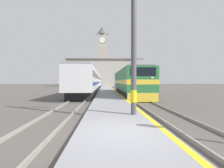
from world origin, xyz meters
TOP-DOWN VIEW (x-y plane):
  - ground_plane at (0.00, 30.00)m, footprint 200.00×200.00m
  - platform at (0.00, 25.00)m, footprint 3.07×140.00m
  - rail_track_near at (2.85, 25.00)m, footprint 2.84×140.00m
  - rail_track_far at (-3.06, 25.00)m, footprint 2.84×140.00m
  - locomotive_train at (2.85, 17.95)m, footprint 2.92×17.03m
  - passenger_train at (-3.06, 33.61)m, footprint 2.92×47.59m
  - catenary_mast at (0.93, 2.82)m, footprint 2.28×0.29m
  - clock_tower at (-1.34, 76.64)m, footprint 5.28×5.28m
  - station_building at (-1.87, 63.60)m, footprint 26.15×7.39m

SIDE VIEW (x-z plane):
  - ground_plane at x=0.00m, z-range 0.00..0.00m
  - rail_track_near at x=2.85m, z-range -0.05..0.11m
  - rail_track_far at x=-3.06m, z-range -0.05..0.11m
  - platform at x=0.00m, z-range 0.00..0.30m
  - locomotive_train at x=2.85m, z-range -0.44..4.03m
  - passenger_train at x=-3.06m, z-range 0.15..3.81m
  - catenary_mast at x=0.93m, z-range 0.24..8.37m
  - station_building at x=-1.87m, z-range 0.03..10.60m
  - clock_tower at x=-1.34m, z-range 0.87..28.51m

